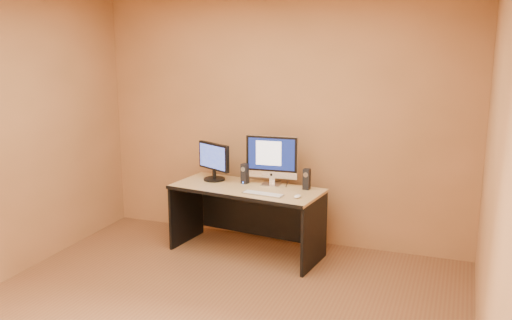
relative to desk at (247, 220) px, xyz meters
The scene contains 10 objects.
walls 1.76m from the desk, 82.67° to the right, with size 4.00×4.00×2.60m, color #A97144, non-canonical shape.
desk is the anchor object (origin of this frame).
imac 0.66m from the desk, 41.26° to the left, with size 0.53×0.20×0.51m, color silver, non-canonical shape.
second_monitor 0.70m from the desk, 160.02° to the left, with size 0.45×0.22×0.39m, color black, non-canonical shape.
speaker_left 0.48m from the desk, 116.96° to the left, with size 0.06×0.07×0.21m, color black, non-canonical shape.
speaker_right 0.75m from the desk, 13.83° to the left, with size 0.06×0.07×0.21m, color black, non-canonical shape.
keyboard 0.47m from the desk, 38.08° to the right, with size 0.40×0.11×0.02m, color #B3B4B7.
mouse 0.71m from the desk, 17.14° to the right, with size 0.05×0.10×0.03m, color white.
cable_a 0.55m from the desk, 36.05° to the left, with size 0.01×0.01×0.21m, color black.
cable_b 0.49m from the desk, 56.02° to the left, with size 0.01×0.01×0.17m, color black.
Camera 1 is at (1.81, -3.64, 2.21)m, focal length 40.00 mm.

